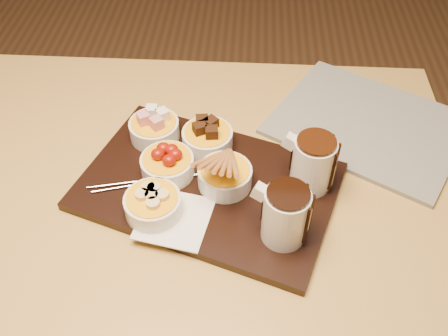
# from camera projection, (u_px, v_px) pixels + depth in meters

# --- Properties ---
(dining_table) EXTENTS (1.20, 0.80, 0.75)m
(dining_table) POSITION_uv_depth(u_px,v_px,m) (158.00, 212.00, 1.03)
(dining_table) COLOR tan
(dining_table) RESTS_ON ground
(serving_board) EXTENTS (0.53, 0.43, 0.02)m
(serving_board) POSITION_uv_depth(u_px,v_px,m) (208.00, 186.00, 0.94)
(serving_board) COLOR black
(serving_board) RESTS_ON dining_table
(napkin) EXTENTS (0.14, 0.14, 0.00)m
(napkin) POSITION_uv_depth(u_px,v_px,m) (174.00, 218.00, 0.87)
(napkin) COLOR white
(napkin) RESTS_ON serving_board
(bowl_marshmallows) EXTENTS (0.10, 0.10, 0.04)m
(bowl_marshmallows) POSITION_uv_depth(u_px,v_px,m) (154.00, 130.00, 1.00)
(bowl_marshmallows) COLOR white
(bowl_marshmallows) RESTS_ON serving_board
(bowl_cake) EXTENTS (0.10, 0.10, 0.04)m
(bowl_cake) POSITION_uv_depth(u_px,v_px,m) (207.00, 139.00, 0.98)
(bowl_cake) COLOR white
(bowl_cake) RESTS_ON serving_board
(bowl_strawberries) EXTENTS (0.10, 0.10, 0.04)m
(bowl_strawberries) POSITION_uv_depth(u_px,v_px,m) (168.00, 166.00, 0.93)
(bowl_strawberries) COLOR white
(bowl_strawberries) RESTS_ON serving_board
(bowl_biscotti) EXTENTS (0.10, 0.10, 0.04)m
(bowl_biscotti) POSITION_uv_depth(u_px,v_px,m) (225.00, 177.00, 0.91)
(bowl_biscotti) COLOR white
(bowl_biscotti) RESTS_ON serving_board
(bowl_bananas) EXTENTS (0.10, 0.10, 0.04)m
(bowl_bananas) POSITION_uv_depth(u_px,v_px,m) (153.00, 205.00, 0.87)
(bowl_bananas) COLOR white
(bowl_bananas) RESTS_ON serving_board
(pitcher_dark_chocolate) EXTENTS (0.10, 0.10, 0.10)m
(pitcher_dark_chocolate) POSITION_uv_depth(u_px,v_px,m) (285.00, 216.00, 0.81)
(pitcher_dark_chocolate) COLOR silver
(pitcher_dark_chocolate) RESTS_ON serving_board
(pitcher_milk_chocolate) EXTENTS (0.10, 0.10, 0.10)m
(pitcher_milk_chocolate) POSITION_uv_depth(u_px,v_px,m) (313.00, 164.00, 0.89)
(pitcher_milk_chocolate) COLOR silver
(pitcher_milk_chocolate) RESTS_ON serving_board
(fondue_skewers) EXTENTS (0.09, 0.26, 0.01)m
(fondue_skewers) POSITION_uv_depth(u_px,v_px,m) (157.00, 179.00, 0.93)
(fondue_skewers) COLOR silver
(fondue_skewers) RESTS_ON serving_board
(newspaper) EXTENTS (0.47, 0.45, 0.01)m
(newspaper) POSITION_uv_depth(u_px,v_px,m) (367.00, 124.00, 1.06)
(newspaper) COLOR beige
(newspaper) RESTS_ON dining_table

